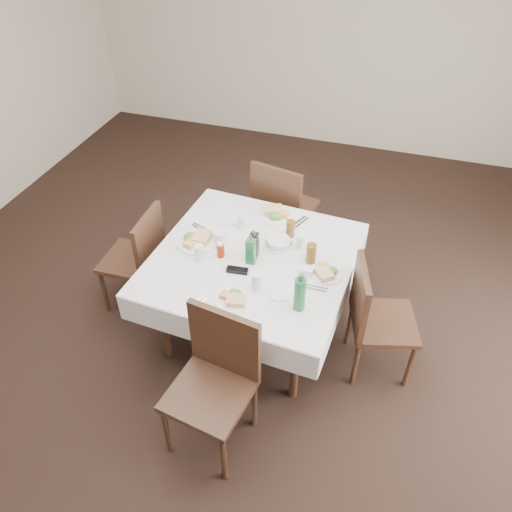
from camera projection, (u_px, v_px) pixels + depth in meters
The scene contains 33 objects.
ground_plane at pixel (231, 329), 4.14m from camera, with size 7.00×7.00×0.00m, color black.
room_shell at pixel (222, 142), 3.04m from camera, with size 6.04×7.04×2.80m.
dining_table at pixel (253, 264), 3.72m from camera, with size 1.53×1.53×0.76m.
chair_north at pixel (281, 205), 4.50m from camera, with size 0.58×0.58×1.02m.
chair_south at pixel (217, 374), 3.10m from camera, with size 0.55×0.55×1.02m.
chair_east at pixel (373, 314), 3.53m from camera, with size 0.55×0.55×0.95m.
chair_west at pixel (140, 254), 4.05m from camera, with size 0.45×0.45×0.94m.
meal_north at pixel (276, 214), 4.05m from camera, with size 0.28×0.28×0.06m.
meal_south at pixel (233, 298), 3.32m from camera, with size 0.24×0.24×0.05m.
meal_east at pixel (326, 272), 3.51m from camera, with size 0.24×0.24×0.05m.
meal_west at pixel (196, 240), 3.78m from camera, with size 0.30×0.30×0.06m.
side_plate_a at pixel (230, 220), 4.01m from camera, with size 0.15×0.15×0.01m.
side_plate_b at pixel (280, 293), 3.37m from camera, with size 0.15×0.15×0.01m.
water_n at pixel (242, 221), 3.91m from camera, with size 0.06×0.06×0.12m.
water_s at pixel (256, 281), 3.38m from camera, with size 0.07×0.07×0.12m.
water_e at pixel (301, 242), 3.71m from camera, with size 0.07×0.07×0.12m.
water_w at pixel (199, 253), 3.61m from camera, with size 0.07×0.07×0.13m.
iced_tea_a at pixel (290, 229), 3.82m from camera, with size 0.07×0.07×0.14m.
iced_tea_b at pixel (311, 253), 3.59m from camera, with size 0.07×0.07×0.15m.
bread_basket at pixel (278, 243), 3.75m from camera, with size 0.20×0.20×0.07m.
oil_cruet_dark at pixel (254, 243), 3.63m from camera, with size 0.06×0.06×0.24m.
oil_cruet_green at pixel (251, 250), 3.56m from camera, with size 0.06×0.06×0.26m.
ketchup_bottle at pixel (221, 250), 3.64m from camera, with size 0.06×0.06×0.12m.
salt_shaker at pixel (250, 255), 3.63m from camera, with size 0.04×0.04×0.09m.
pepper_shaker at pixel (253, 260), 3.59m from camera, with size 0.03×0.03×0.07m.
coffee_mug at pixel (220, 238), 3.77m from camera, with size 0.14×0.14×0.10m.
sunglasses at pixel (237, 270), 3.54m from camera, with size 0.16×0.06×0.03m.
green_bottle at pixel (300, 294), 3.19m from camera, with size 0.08×0.08×0.30m.
sugar_caddy at pixel (306, 271), 3.51m from camera, with size 0.10×0.06×0.05m.
cutlery_n at pixel (299, 223), 3.99m from camera, with size 0.13×0.21×0.01m.
cutlery_s at pixel (204, 299), 3.34m from camera, with size 0.11×0.19×0.01m.
cutlery_e at pixel (313, 288), 3.42m from camera, with size 0.19×0.05×0.01m.
cutlery_w at pixel (201, 228), 3.93m from camera, with size 0.18×0.11×0.01m.
Camera 1 is at (1.03, -2.57, 3.15)m, focal length 35.00 mm.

